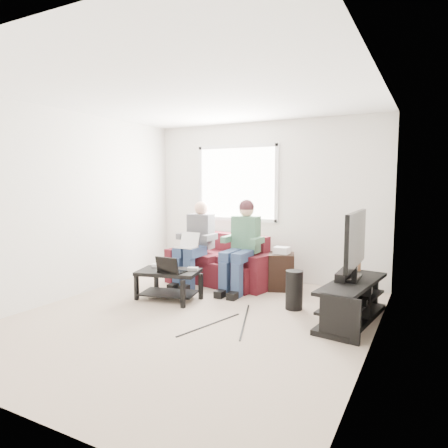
# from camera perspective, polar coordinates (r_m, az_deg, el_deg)

# --- Properties ---
(floor) EXTENTS (4.50, 4.50, 0.00)m
(floor) POSITION_cam_1_polar(r_m,az_deg,el_deg) (4.91, -4.58, -13.27)
(floor) COLOR tan
(floor) RESTS_ON ground
(ceiling) EXTENTS (4.50, 4.50, 0.00)m
(ceiling) POSITION_cam_1_polar(r_m,az_deg,el_deg) (4.74, -4.85, 17.94)
(ceiling) COLOR white
(ceiling) RESTS_ON wall_back
(wall_back) EXTENTS (4.50, 0.00, 4.50)m
(wall_back) POSITION_cam_1_polar(r_m,az_deg,el_deg) (6.65, 5.79, 3.23)
(wall_back) COLOR silver
(wall_back) RESTS_ON floor
(wall_front) EXTENTS (4.50, 0.00, 4.50)m
(wall_front) POSITION_cam_1_polar(r_m,az_deg,el_deg) (3.01, -28.40, -0.79)
(wall_front) COLOR silver
(wall_front) RESTS_ON floor
(wall_left) EXTENTS (0.00, 4.50, 4.50)m
(wall_left) POSITION_cam_1_polar(r_m,az_deg,el_deg) (5.96, -21.15, 2.54)
(wall_left) COLOR silver
(wall_left) RESTS_ON floor
(wall_right) EXTENTS (0.00, 4.50, 4.50)m
(wall_right) POSITION_cam_1_polar(r_m,az_deg,el_deg) (3.95, 20.56, 0.99)
(wall_right) COLOR silver
(wall_right) RESTS_ON floor
(window) EXTENTS (1.48, 0.04, 1.28)m
(window) POSITION_cam_1_polar(r_m,az_deg,el_deg) (6.83, 1.85, 5.84)
(window) COLOR white
(window) RESTS_ON wall_back
(sofa) EXTENTS (1.80, 1.04, 0.77)m
(sofa) POSITION_cam_1_polar(r_m,az_deg,el_deg) (6.43, 0.29, -5.90)
(sofa) COLOR #4B1217
(sofa) RESTS_ON floor
(person_left) EXTENTS (0.40, 0.70, 1.31)m
(person_left) POSITION_cam_1_polar(r_m,az_deg,el_deg) (6.32, -4.05, -2.25)
(person_left) COLOR navy
(person_left) RESTS_ON sofa
(person_right) EXTENTS (0.40, 0.71, 1.36)m
(person_right) POSITION_cam_1_polar(r_m,az_deg,el_deg) (5.95, 2.60, -2.18)
(person_right) COLOR navy
(person_right) RESTS_ON sofa
(laptop_silver) EXTENTS (0.38, 0.33, 0.24)m
(laptop_silver) POSITION_cam_1_polar(r_m,az_deg,el_deg) (6.11, -5.33, -2.84)
(laptop_silver) COLOR silver
(laptop_silver) RESTS_ON person_left
(coffee_table) EXTENTS (0.92, 0.69, 0.41)m
(coffee_table) POSITION_cam_1_polar(r_m,az_deg,el_deg) (5.60, -7.92, -7.65)
(coffee_table) COLOR black
(coffee_table) RESTS_ON floor
(laptop_black) EXTENTS (0.38, 0.31, 0.24)m
(laptop_black) POSITION_cam_1_polar(r_m,az_deg,el_deg) (5.41, -7.41, -5.61)
(laptop_black) COLOR black
(laptop_black) RESTS_ON coffee_table
(controller_a) EXTENTS (0.16, 0.13, 0.04)m
(controller_a) POSITION_cam_1_polar(r_m,az_deg,el_deg) (5.83, -9.49, -5.82)
(controller_a) COLOR silver
(controller_a) RESTS_ON coffee_table
(controller_b) EXTENTS (0.15, 0.11, 0.04)m
(controller_b) POSITION_cam_1_polar(r_m,az_deg,el_deg) (5.77, -7.70, -5.92)
(controller_b) COLOR black
(controller_b) RESTS_ON coffee_table
(controller_c) EXTENTS (0.16, 0.13, 0.04)m
(controller_c) POSITION_cam_1_polar(r_m,az_deg,el_deg) (5.52, -4.48, -6.41)
(controller_c) COLOR gray
(controller_c) RESTS_ON coffee_table
(tv_stand) EXTENTS (0.61, 1.46, 0.47)m
(tv_stand) POSITION_cam_1_polar(r_m,az_deg,el_deg) (4.98, 17.81, -10.74)
(tv_stand) COLOR black
(tv_stand) RESTS_ON floor
(tv) EXTENTS (0.12, 1.10, 0.81)m
(tv) POSITION_cam_1_polar(r_m,az_deg,el_deg) (4.92, 18.25, -2.37)
(tv) COLOR black
(tv) RESTS_ON tv_stand
(soundbar) EXTENTS (0.12, 0.50, 0.10)m
(soundbar) POSITION_cam_1_polar(r_m,az_deg,el_deg) (5.01, 16.77, -6.93)
(soundbar) COLOR black
(soundbar) RESTS_ON tv_stand
(drink_cup) EXTENTS (0.08, 0.08, 0.12)m
(drink_cup) POSITION_cam_1_polar(r_m,az_deg,el_deg) (5.51, 18.56, -5.72)
(drink_cup) COLOR #AB7249
(drink_cup) RESTS_ON tv_stand
(console_white) EXTENTS (0.30, 0.22, 0.06)m
(console_white) POSITION_cam_1_polar(r_m,az_deg,el_deg) (4.58, 16.94, -11.27)
(console_white) COLOR silver
(console_white) RESTS_ON tv_stand
(console_grey) EXTENTS (0.34, 0.26, 0.08)m
(console_grey) POSITION_cam_1_polar(r_m,az_deg,el_deg) (5.24, 18.42, -9.01)
(console_grey) COLOR gray
(console_grey) RESTS_ON tv_stand
(console_black) EXTENTS (0.38, 0.30, 0.07)m
(console_black) POSITION_cam_1_polar(r_m,az_deg,el_deg) (4.91, 17.74, -10.07)
(console_black) COLOR black
(console_black) RESTS_ON tv_stand
(subwoofer) EXTENTS (0.22, 0.22, 0.50)m
(subwoofer) POSITION_cam_1_polar(r_m,az_deg,el_deg) (5.23, 9.99, -9.27)
(subwoofer) COLOR black
(subwoofer) RESTS_ON floor
(keyboard_floor) EXTENTS (0.22, 0.47, 0.02)m
(keyboard_floor) POSITION_cam_1_polar(r_m,az_deg,el_deg) (4.66, 14.50, -14.35)
(keyboard_floor) COLOR black
(keyboard_floor) RESTS_ON floor
(end_table) EXTENTS (0.37, 0.37, 0.65)m
(end_table) POSITION_cam_1_polar(r_m,az_deg,el_deg) (6.11, 8.20, -6.60)
(end_table) COLOR black
(end_table) RESTS_ON floor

